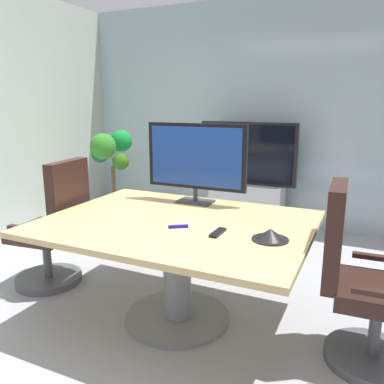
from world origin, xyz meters
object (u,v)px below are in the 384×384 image
object	(u,v)px
conference_table	(177,245)
potted_plant	(112,167)
office_chair_right	(361,291)
conference_phone	(270,235)
office_chair_left	(54,234)
tv_monitor	(196,159)
wall_display_unit	(247,192)
remote_control	(218,233)

from	to	relation	value
conference_table	potted_plant	world-z (taller)	potted_plant
conference_table	office_chair_right	bearing A→B (deg)	2.61
conference_phone	office_chair_left	bearing A→B (deg)	174.84
tv_monitor	conference_phone	distance (m)	1.04
office_chair_left	conference_phone	xyz separation A→B (m)	(1.88, -0.17, 0.32)
wall_display_unit	office_chair_left	bearing A→B (deg)	-114.06
tv_monitor	conference_phone	size ratio (longest dim) A/B	3.82
conference_table	wall_display_unit	world-z (taller)	wall_display_unit
potted_plant	conference_phone	size ratio (longest dim) A/B	5.38
wall_display_unit	conference_phone	xyz separation A→B (m)	(0.87, -2.42, 0.34)
tv_monitor	conference_phone	world-z (taller)	tv_monitor
office_chair_right	remote_control	bearing A→B (deg)	100.67
office_chair_left	tv_monitor	size ratio (longest dim) A/B	1.30
office_chair_left	potted_plant	xyz separation A→B (m)	(-0.65, 1.72, 0.26)
office_chair_right	wall_display_unit	xyz separation A→B (m)	(-1.39, 2.25, -0.01)
conference_table	office_chair_left	world-z (taller)	office_chair_left
wall_display_unit	potted_plant	size ratio (longest dim) A/B	1.11
conference_phone	wall_display_unit	bearing A→B (deg)	109.88
conference_table	remote_control	distance (m)	0.43
wall_display_unit	potted_plant	bearing A→B (deg)	-162.26
office_chair_left	potted_plant	bearing A→B (deg)	-165.11
wall_display_unit	potted_plant	distance (m)	1.76
remote_control	conference_table	bearing A→B (deg)	159.86
conference_phone	conference_table	bearing A→B (deg)	170.96
conference_table	wall_display_unit	bearing A→B (deg)	94.85
remote_control	conference_phone	bearing A→B (deg)	6.80
office_chair_right	tv_monitor	size ratio (longest dim) A/B	1.30
remote_control	tv_monitor	bearing A→B (deg)	125.49
potted_plant	conference_table	bearing A→B (deg)	-43.89
office_chair_right	wall_display_unit	bearing A→B (deg)	29.44
wall_display_unit	conference_phone	bearing A→B (deg)	-70.12
tv_monitor	remote_control	distance (m)	0.86
office_chair_right	conference_phone	distance (m)	0.63
wall_display_unit	potted_plant	xyz separation A→B (m)	(-1.65, -0.53, 0.28)
office_chair_left	wall_display_unit	distance (m)	2.46
conference_table	office_chair_left	bearing A→B (deg)	177.06
wall_display_unit	remote_control	distance (m)	2.53
tv_monitor	conference_phone	bearing A→B (deg)	-39.01
potted_plant	remote_control	xyz separation A→B (m)	(2.21, -1.92, 0.04)
office_chair_right	tv_monitor	xyz separation A→B (m)	(-1.29, 0.46, 0.65)
remote_control	wall_display_unit	bearing A→B (deg)	103.93
tv_monitor	office_chair_left	bearing A→B (deg)	-157.93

